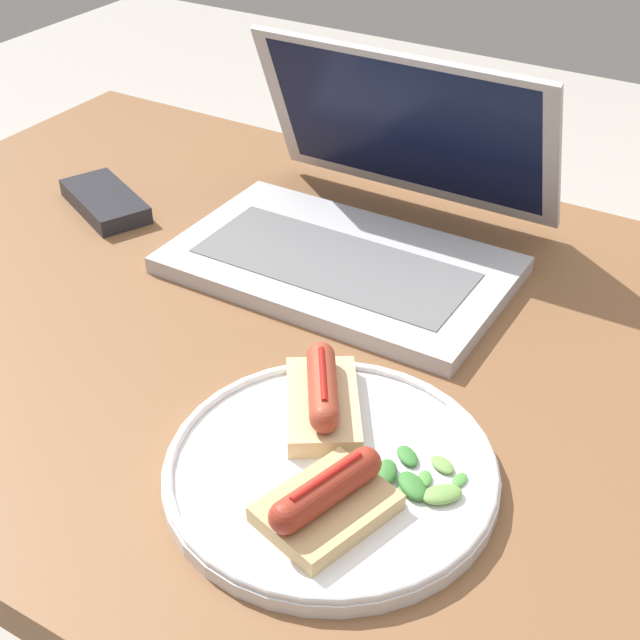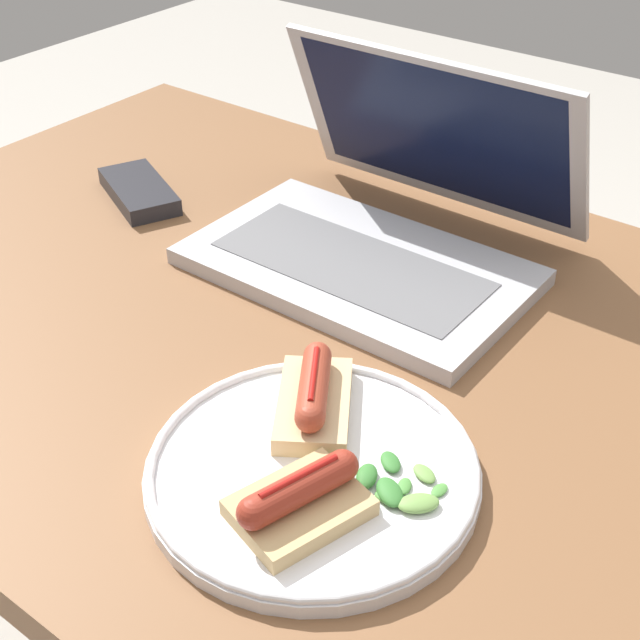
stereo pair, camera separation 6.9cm
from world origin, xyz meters
name	(u,v)px [view 2 (the right image)]	position (x,y,z in m)	size (l,w,h in m)	color
desk	(419,428)	(0.00, 0.00, 0.70)	(1.43, 0.76, 0.76)	brown
laptop	(381,226)	(-0.15, 0.14, 0.80)	(0.35, 0.29, 0.21)	#B7B7BC
plate	(311,468)	(0.00, -0.16, 0.77)	(0.26, 0.26, 0.02)	silver
sausage_toast_left	(299,499)	(0.02, -0.21, 0.79)	(0.09, 0.11, 0.04)	tan
sausage_toast_middle	(314,397)	(-0.04, -0.11, 0.79)	(0.11, 0.12, 0.04)	#D6B784
salad_pile	(397,487)	(0.07, -0.15, 0.78)	(0.08, 0.06, 0.01)	#387A33
external_drive	(139,191)	(-0.46, 0.08, 0.77)	(0.14, 0.11, 0.02)	#232328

